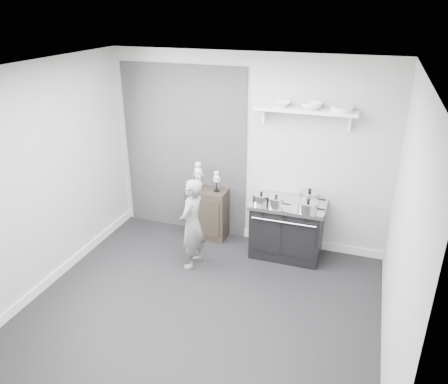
# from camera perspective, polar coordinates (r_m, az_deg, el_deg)

# --- Properties ---
(ground) EXTENTS (4.00, 4.00, 0.00)m
(ground) POSITION_cam_1_polar(r_m,az_deg,el_deg) (5.29, -2.98, -14.81)
(ground) COLOR black
(ground) RESTS_ON ground
(room_shell) EXTENTS (4.02, 3.62, 2.71)m
(room_shell) POSITION_cam_1_polar(r_m,az_deg,el_deg) (4.61, -3.75, 2.70)
(room_shell) COLOR #A1A19E
(room_shell) RESTS_ON ground
(wall_shelf) EXTENTS (1.30, 0.26, 0.24)m
(wall_shelf) POSITION_cam_1_polar(r_m,az_deg,el_deg) (5.70, 10.63, 10.35)
(wall_shelf) COLOR silver
(wall_shelf) RESTS_ON room_shell
(stove) EXTENTS (1.00, 0.62, 0.80)m
(stove) POSITION_cam_1_polar(r_m,az_deg,el_deg) (6.10, 8.21, -4.79)
(stove) COLOR black
(stove) RESTS_ON ground
(side_cabinet) EXTENTS (0.59, 0.34, 0.76)m
(side_cabinet) POSITION_cam_1_polar(r_m,az_deg,el_deg) (6.51, -2.19, -2.79)
(side_cabinet) COLOR black
(side_cabinet) RESTS_ON ground
(child) EXTENTS (0.34, 0.48, 1.25)m
(child) POSITION_cam_1_polar(r_m,az_deg,el_deg) (5.71, -4.18, -4.18)
(child) COLOR slate
(child) RESTS_ON ground
(pot_front_left) EXTENTS (0.32, 0.23, 0.17)m
(pot_front_left) POSITION_cam_1_polar(r_m,az_deg,el_deg) (5.85, 4.88, -0.85)
(pot_front_left) COLOR silver
(pot_front_left) RESTS_ON stove
(pot_back_right) EXTENTS (0.36, 0.27, 0.21)m
(pot_back_right) POSITION_cam_1_polar(r_m,az_deg,el_deg) (5.93, 11.08, -0.68)
(pot_back_right) COLOR silver
(pot_back_right) RESTS_ON stove
(pot_front_right) EXTENTS (0.35, 0.26, 0.19)m
(pot_front_right) POSITION_cam_1_polar(r_m,az_deg,el_deg) (5.69, 10.91, -1.89)
(pot_front_right) COLOR silver
(pot_front_right) RESTS_ON stove
(pot_front_center) EXTENTS (0.30, 0.21, 0.18)m
(pot_front_center) POSITION_cam_1_polar(r_m,az_deg,el_deg) (5.75, 6.81, -1.31)
(pot_front_center) COLOR silver
(pot_front_center) RESTS_ON stove
(skeleton_full) EXTENTS (0.14, 0.09, 0.48)m
(skeleton_full) POSITION_cam_1_polar(r_m,az_deg,el_deg) (6.30, -3.38, 2.46)
(skeleton_full) COLOR beige
(skeleton_full) RESTS_ON side_cabinet
(skeleton_torso) EXTENTS (0.10, 0.06, 0.36)m
(skeleton_torso) POSITION_cam_1_polar(r_m,az_deg,el_deg) (6.23, -0.98, 1.63)
(skeleton_torso) COLOR beige
(skeleton_torso) RESTS_ON side_cabinet
(bowl_large) EXTENTS (0.28, 0.28, 0.07)m
(bowl_large) POSITION_cam_1_polar(r_m,az_deg,el_deg) (5.73, 7.26, 11.31)
(bowl_large) COLOR white
(bowl_large) RESTS_ON wall_shelf
(bowl_small) EXTENTS (0.27, 0.27, 0.08)m
(bowl_small) POSITION_cam_1_polar(r_m,az_deg,el_deg) (5.67, 11.33, 10.98)
(bowl_small) COLOR white
(bowl_small) RESTS_ON wall_shelf
(plate_stack) EXTENTS (0.28, 0.28, 0.06)m
(plate_stack) POSITION_cam_1_polar(r_m,az_deg,el_deg) (5.63, 15.11, 10.43)
(plate_stack) COLOR silver
(plate_stack) RESTS_ON wall_shelf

